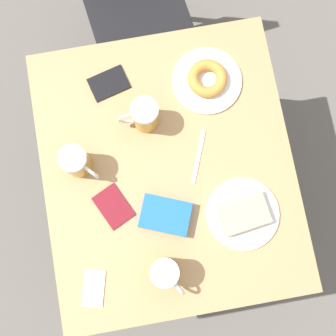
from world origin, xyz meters
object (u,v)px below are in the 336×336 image
object	(u,v)px
plate_with_cake	(243,214)
beer_mug_left	(77,162)
passport_near_edge	(113,206)
plate_with_donut	(207,80)
napkin_folded	(94,288)
beer_mug_right	(165,273)
passport_far_edge	(109,83)
fork	(199,156)
blue_pouch	(165,215)
beer_mug_center	(144,115)

from	to	relation	value
plate_with_cake	beer_mug_left	distance (m)	0.55
passport_near_edge	plate_with_donut	bearing A→B (deg)	43.94
napkin_folded	beer_mug_right	bearing A→B (deg)	2.94
napkin_folded	passport_far_edge	xyz separation A→B (m)	(0.15, 0.65, 0.00)
plate_with_cake	passport_near_edge	bearing A→B (deg)	166.57
plate_with_donut	fork	size ratio (longest dim) A/B	1.34
beer_mug_left	beer_mug_right	world-z (taller)	same
plate_with_cake	beer_mug_right	size ratio (longest dim) A/B	1.78
beer_mug_right	passport_near_edge	size ratio (longest dim) A/B	0.87
fork	plate_with_cake	bearing A→B (deg)	-64.04
plate_with_cake	passport_far_edge	bearing A→B (deg)	124.96
plate_with_donut	passport_near_edge	xyz separation A→B (m)	(-0.38, -0.36, -0.01)
beer_mug_left	blue_pouch	size ratio (longest dim) A/B	0.71
napkin_folded	fork	world-z (taller)	same
plate_with_donut	blue_pouch	xyz separation A→B (m)	(-0.22, -0.42, 0.00)
napkin_folded	blue_pouch	size ratio (longest dim) A/B	0.68
fork	blue_pouch	distance (m)	0.23
plate_with_cake	beer_mug_left	size ratio (longest dim) A/B	1.78
napkin_folded	blue_pouch	xyz separation A→B (m)	(0.26, 0.18, 0.02)
beer_mug_left	passport_near_edge	world-z (taller)	beer_mug_left
blue_pouch	fork	bearing A→B (deg)	50.80
napkin_folded	fork	size ratio (longest dim) A/B	0.72
beer_mug_center	fork	distance (m)	0.22
plate_with_donut	napkin_folded	xyz separation A→B (m)	(-0.48, -0.61, -0.01)
plate_with_donut	beer_mug_right	distance (m)	0.64
fork	passport_far_edge	xyz separation A→B (m)	(-0.25, 0.30, 0.00)
fork	beer_mug_left	bearing A→B (deg)	174.71
beer_mug_right	plate_with_donut	bearing A→B (deg)	67.42
beer_mug_right	blue_pouch	size ratio (longest dim) A/B	0.71
plate_with_cake	fork	bearing A→B (deg)	115.96
beer_mug_right	napkin_folded	xyz separation A→B (m)	(-0.23, -0.01, -0.06)
beer_mug_left	fork	xyz separation A→B (m)	(0.39, -0.04, -0.06)
beer_mug_right	passport_near_edge	world-z (taller)	beer_mug_right
passport_near_edge	plate_with_cake	bearing A→B (deg)	-13.43
fork	blue_pouch	size ratio (longest dim) A/B	0.95
plate_with_donut	napkin_folded	bearing A→B (deg)	-128.27
passport_far_edge	plate_with_donut	bearing A→B (deg)	-8.58
plate_with_cake	blue_pouch	xyz separation A→B (m)	(-0.25, 0.04, 0.00)
beer_mug_left	napkin_folded	bearing A→B (deg)	-92.31
beer_mug_center	napkin_folded	size ratio (longest dim) A/B	1.06
napkin_folded	passport_near_edge	size ratio (longest dim) A/B	0.83
beer_mug_center	passport_near_edge	bearing A→B (deg)	-119.39
beer_mug_center	passport_far_edge	bearing A→B (deg)	123.64
plate_with_cake	passport_far_edge	world-z (taller)	plate_with_cake
napkin_folded	fork	xyz separation A→B (m)	(0.40, 0.36, -0.00)
plate_with_donut	beer_mug_center	bearing A→B (deg)	-156.48
plate_with_donut	beer_mug_right	size ratio (longest dim) A/B	1.79
beer_mug_center	beer_mug_right	distance (m)	0.49
napkin_folded	passport_far_edge	world-z (taller)	passport_far_edge
napkin_folded	passport_near_edge	world-z (taller)	passport_near_edge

